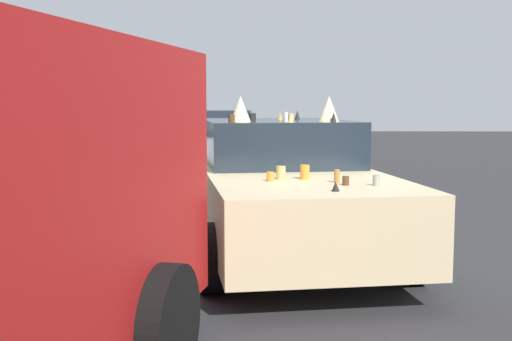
% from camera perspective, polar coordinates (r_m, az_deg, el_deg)
% --- Properties ---
extents(ground_plane, '(60.00, 60.00, 0.00)m').
position_cam_1_polar(ground_plane, '(7.18, 2.41, -7.17)').
color(ground_plane, '#2D2D30').
extents(art_car_decorated, '(4.91, 2.58, 1.72)m').
position_cam_1_polar(art_car_decorated, '(7.14, 2.29, -1.35)').
color(art_car_decorated, beige).
rests_on(art_car_decorated, ground).
extents(parked_sedan_behind_left, '(4.19, 2.08, 1.49)m').
position_cam_1_polar(parked_sedan_behind_left, '(13.41, -3.96, 2.13)').
color(parked_sedan_behind_left, white).
rests_on(parked_sedan_behind_left, ground).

